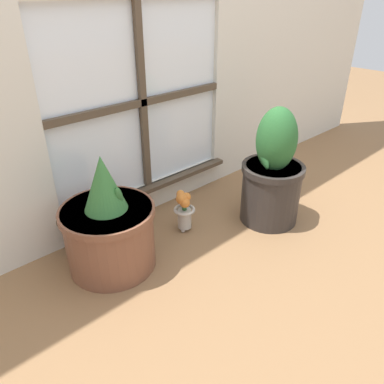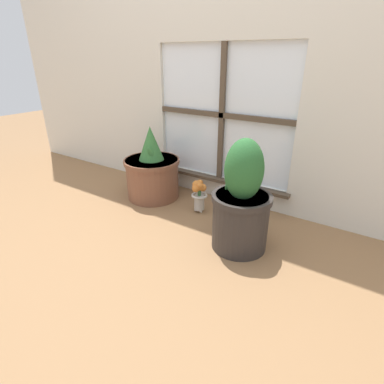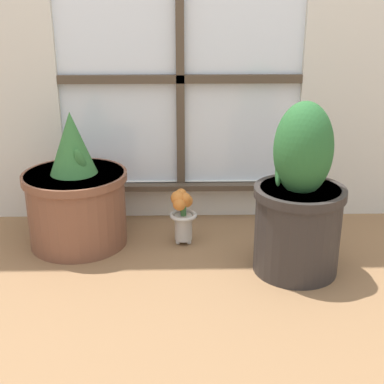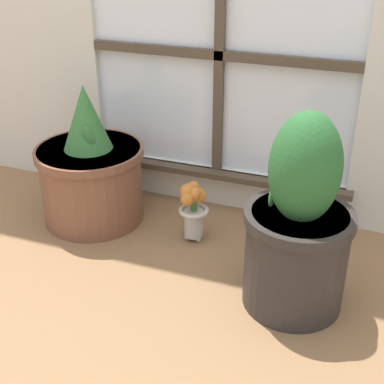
{
  "view_description": "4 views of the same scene",
  "coord_description": "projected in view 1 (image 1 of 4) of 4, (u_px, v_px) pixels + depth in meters",
  "views": [
    {
      "loc": [
        -1.08,
        -0.88,
        1.15
      ],
      "look_at": [
        -0.01,
        0.29,
        0.27
      ],
      "focal_mm": 35.0,
      "sensor_mm": 36.0,
      "label": 1
    },
    {
      "loc": [
        1.0,
        -1.23,
        1.01
      ],
      "look_at": [
        0.01,
        0.28,
        0.19
      ],
      "focal_mm": 28.0,
      "sensor_mm": 36.0,
      "label": 2
    },
    {
      "loc": [
        -0.0,
        -1.63,
        0.99
      ],
      "look_at": [
        0.04,
        0.32,
        0.25
      ],
      "focal_mm": 50.0,
      "sensor_mm": 36.0,
      "label": 3
    },
    {
      "loc": [
        0.59,
        -1.24,
        1.11
      ],
      "look_at": [
        0.02,
        0.31,
        0.24
      ],
      "focal_mm": 50.0,
      "sensor_mm": 36.0,
      "label": 4
    }
  ],
  "objects": [
    {
      "name": "potted_plant_right",
      "position": [
        272.0,
        176.0,
        1.97
      ],
      "size": [
        0.33,
        0.33,
        0.64
      ],
      "color": "#2D2826",
      "rests_on": "ground_plane"
    },
    {
      "name": "flower_vase",
      "position": [
        184.0,
        207.0,
        1.94
      ],
      "size": [
        0.11,
        0.11,
        0.23
      ],
      "color": "#BCB7AD",
      "rests_on": "ground_plane"
    },
    {
      "name": "potted_plant_left",
      "position": [
        109.0,
        228.0,
        1.66
      ],
      "size": [
        0.42,
        0.42,
        0.55
      ],
      "color": "brown",
      "rests_on": "ground_plane"
    },
    {
      "name": "ground_plane",
      "position": [
        236.0,
        263.0,
        1.76
      ],
      "size": [
        10.0,
        10.0,
        0.0
      ],
      "primitive_type": "plane",
      "color": "olive"
    }
  ]
}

